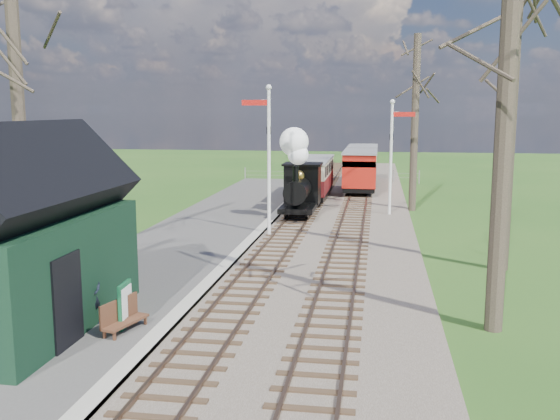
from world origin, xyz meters
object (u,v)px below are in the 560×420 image
at_px(semaphore_far, 393,149).
at_px(red_carriage_a, 360,170).
at_px(coach, 313,176).
at_px(locomotive, 299,178).
at_px(station_shed, 25,240).
at_px(sign_board, 125,305).
at_px(red_carriage_b, 362,163).
at_px(semaphore_near, 267,150).
at_px(bench, 122,316).
at_px(person, 91,295).

height_order(semaphore_far, red_carriage_a, semaphore_far).
xyz_separation_m(coach, red_carriage_a, (2.60, 3.40, 0.06)).
bearing_deg(locomotive, station_shed, -104.54).
relative_size(locomotive, red_carriage_a, 0.83).
distance_m(semaphore_far, sign_board, 18.99).
bearing_deg(coach, red_carriage_a, 52.56).
bearing_deg(coach, sign_board, -95.31).
bearing_deg(locomotive, semaphore_far, 18.61).
bearing_deg(sign_board, red_carriage_b, 81.48).
distance_m(locomotive, coach, 6.08).
relative_size(coach, red_carriage_a, 1.33).
bearing_deg(semaphore_far, semaphore_near, -130.60).
bearing_deg(coach, bench, -95.19).
bearing_deg(semaphore_near, semaphore_far, 49.40).
bearing_deg(locomotive, coach, 89.89).
height_order(station_shed, sign_board, station_shed).
relative_size(red_carriage_a, person, 3.53).
relative_size(coach, red_carriage_b, 1.33).
relative_size(semaphore_far, bench, 4.20).
relative_size(semaphore_near, red_carriage_b, 1.21).
bearing_deg(red_carriage_a, station_shed, -104.87).
height_order(red_carriage_a, red_carriage_b, same).
bearing_deg(bench, person, 162.60).
relative_size(station_shed, semaphore_near, 1.01).
relative_size(station_shed, red_carriage_a, 1.23).
bearing_deg(station_shed, person, 13.39).
height_order(red_carriage_b, bench, red_carriage_b).
bearing_deg(person, red_carriage_a, 10.79).
bearing_deg(semaphore_near, locomotive, 80.50).
bearing_deg(locomotive, red_carriage_a, 74.56).
distance_m(semaphore_near, sign_board, 12.09).
xyz_separation_m(red_carriage_a, sign_board, (-4.67, -25.64, -0.77)).
bearing_deg(semaphore_near, station_shed, -106.38).
bearing_deg(semaphore_near, bench, -96.10).
xyz_separation_m(station_shed, bench, (2.25, 0.06, -1.72)).
height_order(red_carriage_b, person, red_carriage_b).
relative_size(semaphore_near, person, 4.29).
bearing_deg(person, station_shed, 126.28).
xyz_separation_m(red_carriage_b, sign_board, (-4.67, -31.14, -0.77)).
xyz_separation_m(locomotive, red_carriage_b, (2.61, 14.96, -0.47)).
distance_m(semaphore_near, coach, 10.83).
xyz_separation_m(locomotive, sign_board, (-2.06, -16.19, -1.24)).
relative_size(semaphore_near, semaphore_far, 1.09).
height_order(red_carriage_a, sign_board, red_carriage_a).
distance_m(semaphore_near, red_carriage_b, 19.88).
xyz_separation_m(semaphore_near, semaphore_far, (5.14, 6.00, -0.27)).
xyz_separation_m(station_shed, sign_board, (2.23, 0.34, -1.54)).
height_order(coach, sign_board, coach).
height_order(coach, red_carriage_b, red_carriage_b).
bearing_deg(red_carriage_a, locomotive, -105.44).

